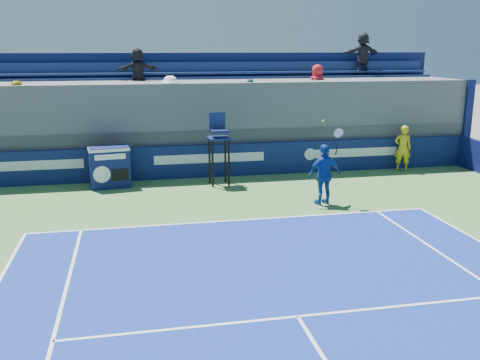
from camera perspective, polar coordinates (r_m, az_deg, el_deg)
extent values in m
imported|color=gold|center=(21.25, 16.96, 3.26)|extent=(0.74, 0.59, 1.76)
cube|color=white|center=(14.64, -0.30, -4.32)|extent=(10.97, 0.07, 0.00)
cube|color=white|center=(9.74, 6.17, -14.27)|extent=(8.23, 0.07, 0.00)
cube|color=#0D194B|center=(19.46, -3.28, 2.04)|extent=(20.40, 0.20, 1.20)
cube|color=white|center=(19.43, -21.03, 1.47)|extent=(3.20, 0.01, 0.32)
cube|color=white|center=(19.34, -3.24, 2.33)|extent=(4.00, 0.01, 0.32)
cube|color=white|center=(20.83, 11.92, 2.89)|extent=(3.60, 0.01, 0.32)
cylinder|color=white|center=(20.22, 7.49, 2.74)|extent=(0.44, 0.01, 0.44)
cube|color=#0F164C|center=(18.49, -13.73, 1.34)|extent=(1.39, 0.88, 1.40)
cube|color=white|center=(18.36, -13.85, 3.26)|extent=(1.41, 0.90, 0.10)
cylinder|color=white|center=(18.14, -14.52, 0.57)|extent=(0.56, 0.10, 0.56)
cube|color=black|center=(18.21, -12.63, 0.57)|extent=(0.55, 0.10, 0.40)
cube|color=white|center=(18.05, -13.68, 2.41)|extent=(0.99, 0.16, 0.18)
cylinder|color=black|center=(17.97, -2.94, 1.70)|extent=(0.07, 0.07, 1.60)
cylinder|color=black|center=(18.08, -1.20, 1.79)|extent=(0.07, 0.07, 1.60)
cylinder|color=black|center=(18.51, -3.27, 2.05)|extent=(0.07, 0.07, 1.60)
cylinder|color=black|center=(18.62, -1.57, 2.14)|extent=(0.07, 0.07, 1.60)
cube|color=#101A54|center=(18.14, -2.27, 4.49)|extent=(0.73, 0.73, 0.06)
cube|color=#121746|center=(18.00, -2.21, 5.22)|extent=(0.57, 0.47, 0.08)
cube|color=#13204A|center=(18.31, -2.45, 6.31)|extent=(0.55, 0.08, 0.60)
imported|color=#123B96|center=(16.12, 8.98, 0.58)|extent=(1.14, 0.64, 1.83)
cylinder|color=black|center=(16.07, 10.29, 3.30)|extent=(0.05, 0.16, 0.39)
torus|color=silver|center=(15.93, 10.48, 4.95)|extent=(0.30, 0.14, 0.29)
cylinder|color=silver|center=(15.93, 10.48, 4.95)|extent=(0.26, 0.11, 0.24)
sphere|color=#E4F536|center=(15.67, 8.87, 6.23)|extent=(0.07, 0.07, 0.07)
cube|color=#4F4F54|center=(21.13, -4.07, 5.98)|extent=(20.40, 3.60, 3.38)
cube|color=#4F4F54|center=(19.84, -3.55, 4.84)|extent=(20.40, 0.90, 0.55)
cube|color=navy|center=(19.67, -3.53, 6.16)|extent=(20.00, 0.45, 0.08)
cube|color=navy|center=(19.89, -3.64, 6.82)|extent=(20.00, 0.06, 0.45)
cube|color=#4F4F54|center=(20.64, -3.92, 6.73)|extent=(20.40, 0.90, 0.55)
cube|color=navy|center=(20.49, -3.91, 8.01)|extent=(20.00, 0.45, 0.08)
cube|color=navy|center=(20.72, -4.01, 8.63)|extent=(20.00, 0.06, 0.45)
cube|color=#4F4F54|center=(21.47, -4.27, 8.48)|extent=(20.40, 0.90, 0.55)
cube|color=navy|center=(21.33, -4.26, 9.72)|extent=(20.00, 0.45, 0.08)
cube|color=navy|center=(21.57, -4.35, 10.30)|extent=(20.00, 0.06, 0.45)
cube|color=#4F4F54|center=(22.32, -4.59, 10.10)|extent=(20.40, 0.90, 0.55)
cube|color=navy|center=(22.19, -4.59, 11.30)|extent=(20.00, 0.45, 0.08)
cube|color=navy|center=(22.43, -4.68, 11.84)|extent=(20.00, 0.06, 0.45)
cube|color=#0C1647|center=(22.99, -4.73, 7.89)|extent=(20.80, 0.30, 4.40)
cube|color=#0C1647|center=(24.68, 20.65, 6.30)|extent=(0.30, 3.90, 3.40)
imported|color=gold|center=(19.82, -22.64, 7.21)|extent=(0.90, 0.73, 1.75)
imported|color=white|center=(19.50, -7.39, 8.22)|extent=(1.31, 0.90, 1.86)
imported|color=#17757E|center=(19.93, 1.15, 8.27)|extent=(1.10, 0.71, 1.74)
imported|color=red|center=(21.55, 8.22, 9.92)|extent=(0.87, 0.63, 1.65)
imported|color=black|center=(22.09, 16.98, 7.91)|extent=(0.57, 0.39, 1.48)
imported|color=black|center=(24.16, 12.94, 12.94)|extent=(1.74, 0.79, 1.81)
imported|color=black|center=(21.17, -10.80, 11.35)|extent=(1.65, 0.68, 1.73)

